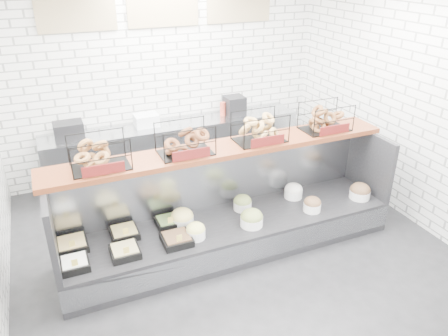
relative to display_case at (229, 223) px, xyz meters
name	(u,v)px	position (x,y,z in m)	size (l,w,h in m)	color
ground	(241,261)	(0.01, -0.34, -0.33)	(5.50, 5.50, 0.00)	black
room_shell	(221,76)	(0.01, 0.26, 1.73)	(5.02, 5.51, 3.01)	white
display_case	(229,223)	(0.00, 0.00, 0.00)	(4.00, 0.90, 1.20)	black
bagel_shelf	(224,137)	(0.01, 0.18, 1.05)	(4.10, 0.50, 0.40)	#532311
prep_counter	(176,149)	(0.00, 2.09, 0.14)	(4.00, 0.60, 1.20)	#93969B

